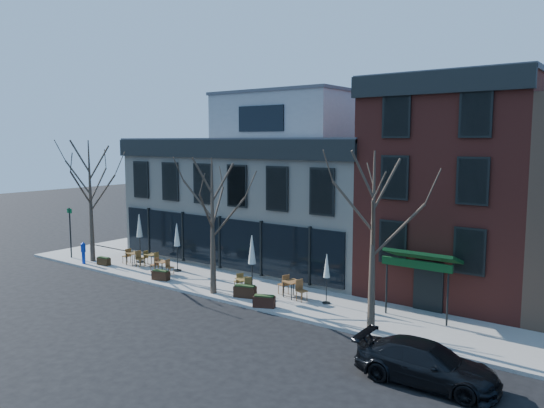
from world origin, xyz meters
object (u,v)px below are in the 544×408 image
Objects in this scene: parked_sedan at (426,363)px; call_box at (83,252)px; cafe_set_0 at (133,257)px; umbrella_0 at (139,228)px.

call_box is at bearing 80.76° from parked_sedan.
parked_sedan is at bearing -12.58° from cafe_set_0.
cafe_set_0 is 1.93m from umbrella_0.
umbrella_0 reaches higher than call_box.
parked_sedan is 21.45m from cafe_set_0.
umbrella_0 is at bearing 111.24° from cafe_set_0.
parked_sedan is 3.35× the size of call_box.
parked_sedan is 22.02m from umbrella_0.
parked_sedan is at bearing -7.20° from call_box.
umbrella_0 is (-0.32, 0.82, 1.72)m from cafe_set_0.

